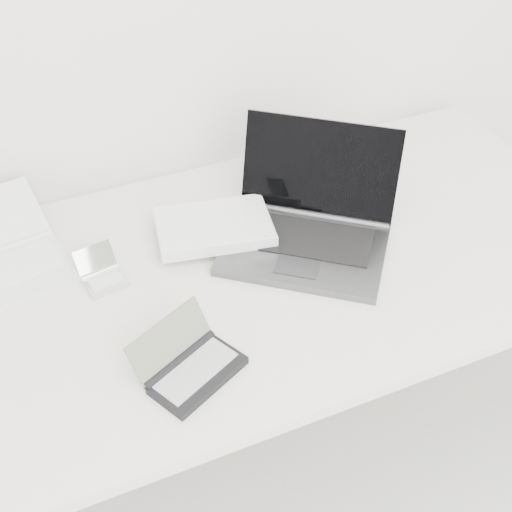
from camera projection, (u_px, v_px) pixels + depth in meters
name	position (u px, v px, depth m)	size (l,w,h in m)	color
desk	(261.00, 278.00, 1.58)	(1.60, 0.80, 0.73)	white
laptop_large	(278.00, 226.00, 1.58)	(0.56, 0.47, 0.23)	#515456
netbook_open_white	(2.00, 261.00, 1.52)	(0.30, 0.35, 0.09)	white
pda_silver	(103.00, 276.00, 1.49)	(0.10, 0.11, 0.06)	silver
palmtop_charcoal	(190.00, 366.00, 1.30)	(0.22, 0.20, 0.09)	black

